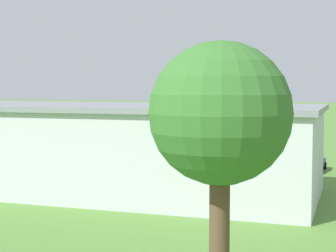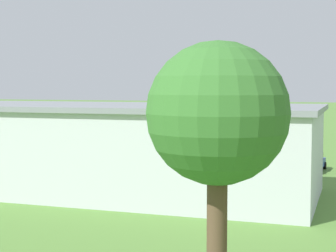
# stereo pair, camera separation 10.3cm
# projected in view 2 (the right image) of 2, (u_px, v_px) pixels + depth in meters

# --- Properties ---
(ground_plane) EXTENTS (400.00, 400.00, 0.00)m
(ground_plane) POSITION_uv_depth(u_px,v_px,m) (216.00, 144.00, 72.05)
(ground_plane) COLOR #568438
(hangar) EXTENTS (33.67, 12.85, 6.23)m
(hangar) POSITION_uv_depth(u_px,v_px,m) (85.00, 147.00, 40.07)
(hangar) COLOR silver
(hangar) RESTS_ON ground_plane
(biplane) EXTENTS (6.69, 7.64, 4.04)m
(biplane) POSITION_uv_depth(u_px,v_px,m) (185.00, 111.00, 65.32)
(biplane) COLOR yellow
(car_blue) EXTENTS (2.23, 4.53, 1.57)m
(car_blue) POSITION_uv_depth(u_px,v_px,m) (312.00, 162.00, 48.94)
(car_blue) COLOR #23389E
(car_blue) RESTS_ON ground_plane
(person_near_hangar_door) EXTENTS (0.52, 0.52, 1.76)m
(person_near_hangar_door) POSITION_uv_depth(u_px,v_px,m) (147.00, 149.00, 58.62)
(person_near_hangar_door) COLOR #3F3F47
(person_near_hangar_door) RESTS_ON ground_plane
(person_at_fence_line) EXTENTS (0.51, 0.51, 1.62)m
(person_at_fence_line) POSITION_uv_depth(u_px,v_px,m) (251.00, 155.00, 54.20)
(person_at_fence_line) COLOR #72338C
(person_at_fence_line) RESTS_ON ground_plane
(person_crossing_taxiway) EXTENTS (0.50, 0.50, 1.76)m
(person_crossing_taxiway) POSITION_uv_depth(u_px,v_px,m) (26.00, 143.00, 64.25)
(person_crossing_taxiway) COLOR #72338C
(person_crossing_taxiway) RESTS_ON ground_plane
(person_beside_truck) EXTENTS (0.53, 0.53, 1.72)m
(person_beside_truck) POSITION_uv_depth(u_px,v_px,m) (34.00, 149.00, 58.68)
(person_beside_truck) COLOR #B23333
(person_beside_truck) RESTS_ON ground_plane
(tree_by_windsock) EXTENTS (4.23, 4.23, 8.84)m
(tree_by_windsock) POSITION_uv_depth(u_px,v_px,m) (218.00, 117.00, 16.08)
(tree_by_windsock) COLOR brown
(tree_by_windsock) RESTS_ON ground_plane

